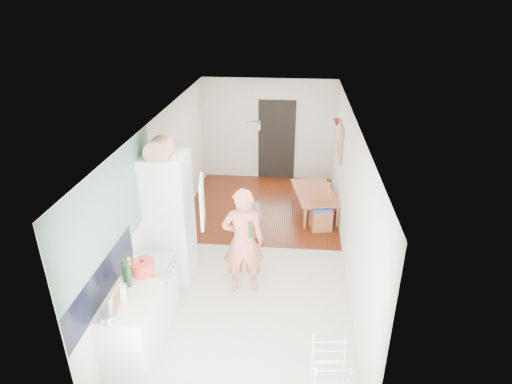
% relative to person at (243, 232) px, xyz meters
% --- Properties ---
extents(room_shell, '(3.20, 7.00, 2.50)m').
position_rel_person_xyz_m(room_shell, '(0.07, 1.04, 0.20)').
color(room_shell, silver).
rests_on(room_shell, ground).
extents(floor, '(3.20, 7.00, 0.01)m').
position_rel_person_xyz_m(floor, '(0.07, 1.04, -1.05)').
color(floor, beige).
rests_on(floor, ground).
extents(wood_floor_overlay, '(3.20, 3.30, 0.01)m').
position_rel_person_xyz_m(wood_floor_overlay, '(0.07, 2.89, -1.04)').
color(wood_floor_overlay, '#612B11').
rests_on(wood_floor_overlay, room_shell).
extents(sage_wall_panel, '(0.02, 3.00, 1.30)m').
position_rel_person_xyz_m(sage_wall_panel, '(-1.52, -0.96, 0.80)').
color(sage_wall_panel, slate).
rests_on(sage_wall_panel, room_shell).
extents(tile_splashback, '(0.02, 1.90, 0.50)m').
position_rel_person_xyz_m(tile_splashback, '(-1.52, -1.51, 0.10)').
color(tile_splashback, black).
rests_on(tile_splashback, room_shell).
extents(doorway_recess, '(0.90, 0.04, 2.00)m').
position_rel_person_xyz_m(doorway_recess, '(0.27, 4.52, -0.05)').
color(doorway_recess, black).
rests_on(doorway_recess, room_shell).
extents(base_cabinet, '(0.60, 0.90, 0.86)m').
position_rel_person_xyz_m(base_cabinet, '(-1.23, -1.51, -0.62)').
color(base_cabinet, white).
rests_on(base_cabinet, room_shell).
extents(worktop, '(0.62, 0.92, 0.06)m').
position_rel_person_xyz_m(worktop, '(-1.23, -1.51, -0.16)').
color(worktop, beige).
rests_on(worktop, room_shell).
extents(range_cooker, '(0.60, 0.60, 0.88)m').
position_rel_person_xyz_m(range_cooker, '(-1.23, -0.76, -0.61)').
color(range_cooker, white).
rests_on(range_cooker, room_shell).
extents(cooker_top, '(0.60, 0.60, 0.04)m').
position_rel_person_xyz_m(cooker_top, '(-1.23, -0.76, -0.15)').
color(cooker_top, silver).
rests_on(cooker_top, room_shell).
extents(fridge_housing, '(0.66, 0.66, 2.15)m').
position_rel_person_xyz_m(fridge_housing, '(-1.20, 0.26, 0.03)').
color(fridge_housing, white).
rests_on(fridge_housing, room_shell).
extents(fridge_door, '(0.14, 0.56, 0.70)m').
position_rel_person_xyz_m(fridge_door, '(-0.59, -0.04, 0.50)').
color(fridge_door, white).
rests_on(fridge_door, room_shell).
extents(fridge_interior, '(0.02, 0.52, 0.66)m').
position_rel_person_xyz_m(fridge_interior, '(-0.89, 0.26, 0.50)').
color(fridge_interior, white).
rests_on(fridge_interior, room_shell).
extents(pinboard, '(0.03, 0.90, 0.70)m').
position_rel_person_xyz_m(pinboard, '(1.65, 2.94, 0.50)').
color(pinboard, tan).
rests_on(pinboard, room_shell).
extents(pinboard_frame, '(0.00, 0.94, 0.74)m').
position_rel_person_xyz_m(pinboard_frame, '(1.63, 2.94, 0.50)').
color(pinboard_frame, '#9F5B34').
rests_on(pinboard_frame, room_shell).
extents(wall_sconce, '(0.18, 0.18, 0.16)m').
position_rel_person_xyz_m(wall_sconce, '(1.61, 3.59, 0.70)').
color(wall_sconce, maroon).
rests_on(wall_sconce, room_shell).
extents(person, '(0.82, 0.59, 2.09)m').
position_rel_person_xyz_m(person, '(0.00, 0.00, 0.00)').
color(person, '#D76A54').
rests_on(person, floor).
extents(dining_table, '(0.90, 1.33, 0.43)m').
position_rel_person_xyz_m(dining_table, '(1.21, 2.69, -0.83)').
color(dining_table, '#9F5B34').
rests_on(dining_table, floor).
extents(dining_chair, '(0.45, 0.45, 0.92)m').
position_rel_person_xyz_m(dining_chair, '(1.30, 2.05, -0.58)').
color(dining_chair, '#9F5B34').
rests_on(dining_chair, floor).
extents(stool, '(0.39, 0.39, 0.45)m').
position_rel_person_xyz_m(stool, '(-0.08, 1.68, -0.82)').
color(stool, '#9F5B34').
rests_on(stool, floor).
extents(grey_drape, '(0.45, 0.45, 0.17)m').
position_rel_person_xyz_m(grey_drape, '(-0.07, 1.67, -0.51)').
color(grey_drape, slate).
rests_on(grey_drape, stool).
extents(drying_rack, '(0.43, 0.39, 0.77)m').
position_rel_person_xyz_m(drying_rack, '(1.23, -1.95, -0.66)').
color(drying_rack, white).
rests_on(drying_rack, floor).
extents(bread_bin, '(0.46, 0.44, 0.20)m').
position_rel_person_xyz_m(bread_bin, '(-1.23, 0.17, 1.20)').
color(bread_bin, tan).
rests_on(bread_bin, fridge_housing).
extents(red_casserole, '(0.36, 0.36, 0.18)m').
position_rel_person_xyz_m(red_casserole, '(-1.22, -0.97, -0.03)').
color(red_casserole, red).
rests_on(red_casserole, cooker_top).
extents(steel_pan, '(0.23, 0.23, 0.10)m').
position_rel_person_xyz_m(steel_pan, '(-1.31, -1.90, -0.07)').
color(steel_pan, silver).
rests_on(steel_pan, worktop).
extents(held_bottle, '(0.05, 0.05, 0.25)m').
position_rel_person_xyz_m(held_bottle, '(0.13, -0.17, 0.15)').
color(held_bottle, '#1A3E20').
rests_on(held_bottle, person).
extents(bottle_a, '(0.07, 0.07, 0.27)m').
position_rel_person_xyz_m(bottle_a, '(-1.30, -1.26, 0.01)').
color(bottle_a, '#1A3E20').
rests_on(bottle_a, worktop).
extents(bottle_b, '(0.07, 0.07, 0.29)m').
position_rel_person_xyz_m(bottle_b, '(-1.39, -1.18, 0.02)').
color(bottle_b, '#1A3E20').
rests_on(bottle_b, worktop).
extents(bottle_c, '(0.10, 0.10, 0.25)m').
position_rel_person_xyz_m(bottle_c, '(-1.27, -1.57, -0.00)').
color(bottle_c, silver).
rests_on(bottle_c, worktop).
extents(pepper_mill_front, '(0.06, 0.06, 0.22)m').
position_rel_person_xyz_m(pepper_mill_front, '(-1.38, -1.04, -0.02)').
color(pepper_mill_front, tan).
rests_on(pepper_mill_front, worktop).
extents(pepper_mill_back, '(0.07, 0.07, 0.22)m').
position_rel_person_xyz_m(pepper_mill_back, '(-1.31, -0.98, -0.02)').
color(pepper_mill_back, tan).
rests_on(pepper_mill_back, worktop).
extents(chopping_boards, '(0.11, 0.25, 0.34)m').
position_rel_person_xyz_m(chopping_boards, '(-1.27, -1.76, 0.04)').
color(chopping_boards, tan).
rests_on(chopping_boards, worktop).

